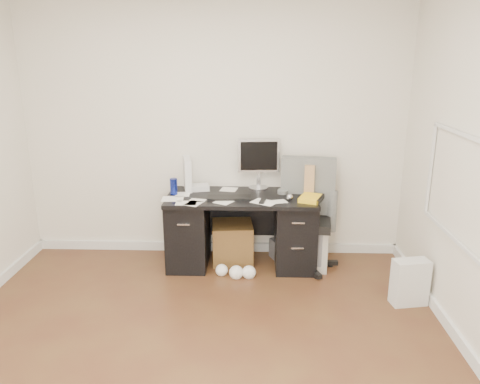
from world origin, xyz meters
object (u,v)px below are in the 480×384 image
at_px(keyboard, 229,198).
at_px(pc_tower, 315,240).
at_px(wicker_basket, 232,242).
at_px(desk, 242,228).
at_px(lcd_monitor, 259,164).
at_px(office_chair, 306,216).

relative_size(keyboard, pc_tower, 0.83).
xyz_separation_m(pc_tower, wicker_basket, (-0.86, 0.05, -0.05)).
bearing_deg(desk, pc_tower, 2.96).
relative_size(desk, pc_tower, 2.90).
distance_m(lcd_monitor, pc_tower, 0.99).
bearing_deg(office_chair, wicker_basket, 177.97).
relative_size(desk, wicker_basket, 3.60).
xyz_separation_m(lcd_monitor, office_chair, (0.48, -0.30, -0.46)).
xyz_separation_m(desk, pc_tower, (0.76, 0.04, -0.14)).
relative_size(keyboard, wicker_basket, 1.03).
bearing_deg(keyboard, desk, 39.28).
relative_size(lcd_monitor, keyboard, 1.28).
distance_m(desk, office_chair, 0.68).
bearing_deg(wicker_basket, pc_tower, -3.33).
bearing_deg(keyboard, wicker_basket, 81.32).
xyz_separation_m(lcd_monitor, keyboard, (-0.29, -0.37, -0.26)).
xyz_separation_m(desk, lcd_monitor, (0.17, 0.26, 0.62)).
xyz_separation_m(lcd_monitor, wicker_basket, (-0.27, -0.17, -0.81)).
distance_m(keyboard, office_chair, 0.80).
height_order(lcd_monitor, pc_tower, lcd_monitor).
distance_m(pc_tower, wicker_basket, 0.87).
relative_size(office_chair, wicker_basket, 2.68).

